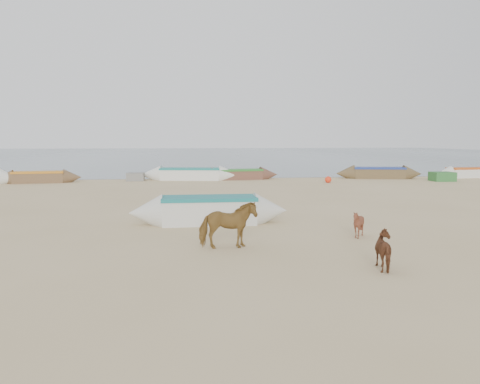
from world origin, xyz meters
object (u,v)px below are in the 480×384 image
calf_front (358,224)px  calf_right (388,250)px  near_canoe (209,210)px  cow_adult (228,225)px

calf_front → calf_right: bearing=-24.3°
calf_front → near_canoe: near_canoe is taller
cow_adult → near_canoe: size_ratio=0.28×
calf_right → near_canoe: 7.25m
near_canoe → calf_front: bearing=-34.1°
calf_front → calf_right: (-0.56, -3.35, 0.02)m
calf_front → calf_right: size_ratio=0.96×
cow_adult → calf_right: (3.41, -2.42, -0.21)m
cow_adult → near_canoe: bearing=2.1°
calf_right → near_canoe: (-3.73, 6.22, 0.04)m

